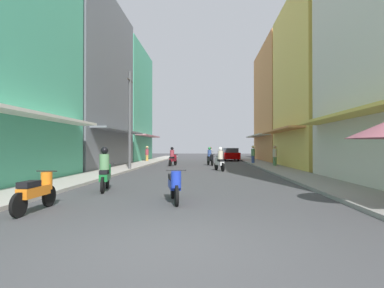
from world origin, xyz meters
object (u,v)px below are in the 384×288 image
motorbike_blue (175,185)px  motorbike_white (219,160)px  pedestrian_foreground (275,156)px  motorbike_green (105,171)px  motorbike_orange (36,191)px  parked_car (230,154)px  pedestrian_crossing (253,154)px  utility_pole (130,120)px  motorbike_black (210,157)px  motorbike_silver (211,154)px  motorbike_maroon (173,157)px  pedestrian_far (147,153)px

motorbike_blue → motorbike_white: size_ratio=1.02×
pedestrian_foreground → motorbike_green: bearing=-123.7°
motorbike_orange → pedestrian_foreground: 19.29m
parked_car → pedestrian_crossing: size_ratio=2.42×
motorbike_orange → utility_pole: (-1.08, 12.83, 2.91)m
motorbike_black → motorbike_silver: bearing=89.3°
pedestrian_crossing → utility_pole: (-9.34, -7.55, 2.43)m
motorbike_green → pedestrian_crossing: pedestrian_crossing is taller
motorbike_orange → pedestrian_foreground: bearing=60.7°
parked_car → motorbike_blue: bearing=-97.5°
motorbike_orange → motorbike_silver: motorbike_silver is taller
pedestrian_foreground → motorbike_black: bearing=161.4°
pedestrian_crossing → pedestrian_foreground: bearing=-71.7°
motorbike_green → parked_car: motorbike_green is taller
motorbike_maroon → pedestrian_crossing: bearing=20.8°
motorbike_black → motorbike_blue: bearing=-93.7°
motorbike_green → motorbike_white: 10.32m
pedestrian_crossing → pedestrian_far: 10.93m
motorbike_maroon → pedestrian_foreground: (8.19, -0.89, 0.14)m
motorbike_green → pedestrian_foreground: pedestrian_foreground is taller
motorbike_green → pedestrian_foreground: (8.93, 13.38, 0.14)m
motorbike_maroon → parked_car: 11.13m
motorbike_silver → motorbike_maroon: same height
motorbike_white → pedestrian_foreground: (4.50, 4.06, 0.14)m
motorbike_silver → pedestrian_foreground: size_ratio=1.07×
motorbike_maroon → motorbike_black: bearing=14.8°
pedestrian_crossing → utility_pole: bearing=-141.0°
pedestrian_foreground → utility_pole: 11.54m
motorbike_green → motorbike_white: size_ratio=1.02×
motorbike_green → pedestrian_foreground: bearing=56.3°
motorbike_orange → utility_pole: size_ratio=0.27×
motorbike_silver → motorbike_maroon: (-3.26, -12.81, 0.00)m
parked_car → pedestrian_far: pedestrian_far is taller
motorbike_orange → motorbike_blue: same height
motorbike_blue → parked_car: size_ratio=0.43×
motorbike_black → pedestrian_foreground: bearing=-18.6°
motorbike_maroon → pedestrian_far: size_ratio=1.05×
pedestrian_crossing → parked_car: bearing=102.7°
motorbike_black → motorbike_maroon: same height
motorbike_black → pedestrian_foreground: pedestrian_foreground is taller
pedestrian_crossing → pedestrian_foreground: pedestrian_crossing is taller
motorbike_maroon → pedestrian_far: bearing=119.5°
motorbike_green → motorbike_silver: (4.00, 27.08, 0.00)m
motorbike_black → motorbike_white: same height
motorbike_silver → pedestrian_far: size_ratio=1.06×
motorbike_orange → pedestrian_foreground: pedestrian_foreground is taller
motorbike_maroon → motorbike_green: bearing=-93.0°
motorbike_blue → pedestrian_far: size_ratio=1.05×
motorbike_orange → motorbike_green: (0.51, 3.44, 0.20)m
motorbike_maroon → parked_car: size_ratio=0.42×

